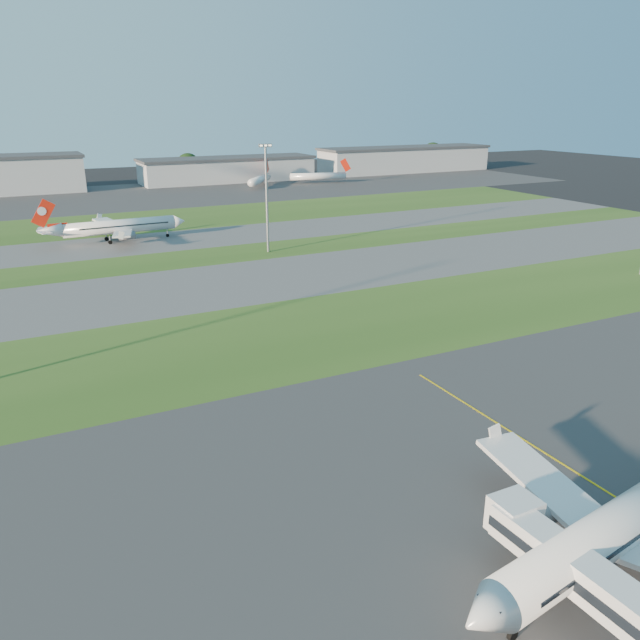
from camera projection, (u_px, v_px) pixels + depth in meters
ground at (569, 507)px, 56.33m from camera, size 700.00×700.00×0.00m
apron_near at (569, 507)px, 56.33m from camera, size 300.00×70.00×0.01m
grass_strip_a at (314, 331)px, 100.18m from camera, size 300.00×34.00×0.01m
taxiway_a at (243, 282)px, 128.01m from camera, size 300.00×32.00×0.01m
grass_strip_b at (207, 257)px, 149.10m from camera, size 300.00×18.00×0.01m
taxiway_b at (183, 240)px, 167.65m from camera, size 300.00×26.00×0.01m
grass_strip_c at (155, 220)px, 195.48m from camera, size 300.00×40.00×0.01m
apron_far at (120, 197)px, 246.08m from camera, size 400.00×80.00×0.01m
yellow_line at (607, 493)px, 58.47m from camera, size 0.25×60.00×0.02m
airliner_parked at (622, 525)px, 47.99m from camera, size 34.85×29.37×10.92m
airliner_taxiing at (119, 227)px, 164.37m from camera, size 35.61×30.21×11.11m
mini_jet_near at (260, 179)px, 273.77m from camera, size 18.85×23.70×9.48m
mini_jet_far at (318, 176)px, 286.29m from camera, size 28.13×9.53×9.48m
light_mast_centre at (267, 191)px, 148.95m from camera, size 3.20×0.70×25.80m
hangar_east at (228, 169)px, 292.97m from camera, size 81.60×23.00×11.20m
hangar_far_east at (405, 159)px, 335.26m from camera, size 96.90×23.00×13.20m
tree_mid_west at (55, 174)px, 270.22m from camera, size 9.90×9.90×10.80m
tree_mid_east at (188, 165)px, 298.00m from camera, size 11.55×11.55×12.60m
tree_east at (329, 161)px, 328.49m from camera, size 10.45×10.45×11.40m
tree_far_east at (433, 154)px, 361.27m from camera, size 12.65×12.65×13.80m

